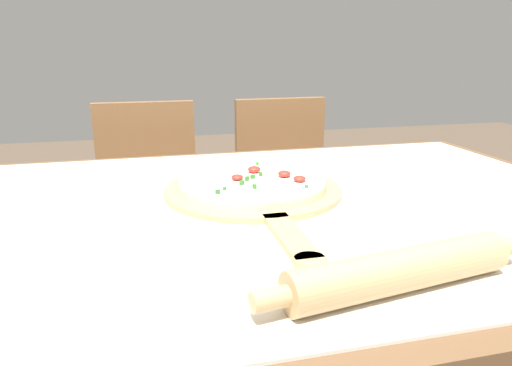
{
  "coord_description": "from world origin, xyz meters",
  "views": [
    {
      "loc": [
        -0.27,
        -0.85,
        1.08
      ],
      "look_at": [
        -0.05,
        0.05,
        0.81
      ],
      "focal_mm": 32.0,
      "sensor_mm": 36.0,
      "label": 1
    }
  ],
  "objects_px": {
    "chair_left": "(150,202)",
    "chair_right": "(286,192)",
    "pizza": "(253,181)",
    "pizza_peel": "(255,192)",
    "rolling_pin": "(400,270)"
  },
  "relations": [
    {
      "from": "rolling_pin",
      "to": "chair_left",
      "type": "bearing_deg",
      "value": 104.0
    },
    {
      "from": "pizza",
      "to": "rolling_pin",
      "type": "distance_m",
      "value": 0.46
    },
    {
      "from": "chair_left",
      "to": "pizza_peel",
      "type": "bearing_deg",
      "value": -74.97
    },
    {
      "from": "rolling_pin",
      "to": "chair_right",
      "type": "bearing_deg",
      "value": 79.04
    },
    {
      "from": "pizza_peel",
      "to": "chair_right",
      "type": "bearing_deg",
      "value": 67.84
    },
    {
      "from": "rolling_pin",
      "to": "chair_left",
      "type": "relative_size",
      "value": 0.46
    },
    {
      "from": "chair_left",
      "to": "chair_right",
      "type": "distance_m",
      "value": 0.55
    },
    {
      "from": "pizza_peel",
      "to": "chair_right",
      "type": "xyz_separation_m",
      "value": [
        0.33,
        0.8,
        -0.27
      ]
    },
    {
      "from": "chair_left",
      "to": "chair_right",
      "type": "xyz_separation_m",
      "value": [
        0.55,
        -0.0,
        0.0
      ]
    },
    {
      "from": "pizza",
      "to": "chair_right",
      "type": "distance_m",
      "value": 0.9
    },
    {
      "from": "pizza_peel",
      "to": "chair_left",
      "type": "xyz_separation_m",
      "value": [
        -0.22,
        0.8,
        -0.27
      ]
    },
    {
      "from": "rolling_pin",
      "to": "chair_right",
      "type": "relative_size",
      "value": 0.46
    },
    {
      "from": "pizza_peel",
      "to": "chair_left",
      "type": "distance_m",
      "value": 0.88
    },
    {
      "from": "chair_right",
      "to": "pizza",
      "type": "bearing_deg",
      "value": -114.32
    },
    {
      "from": "pizza",
      "to": "chair_right",
      "type": "xyz_separation_m",
      "value": [
        0.33,
        0.78,
        -0.29
      ]
    }
  ]
}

